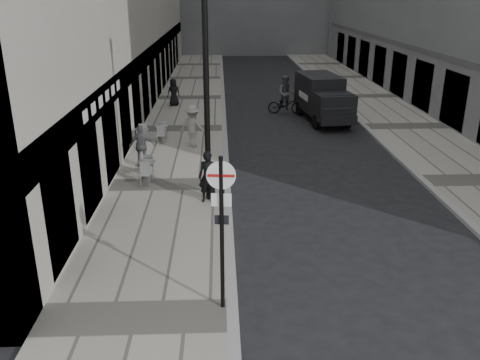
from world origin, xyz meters
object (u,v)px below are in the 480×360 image
object	(u,v)px
walking_man	(208,177)
panel_van	(322,96)
lamppost	(206,79)
cyclist	(286,99)
sign_post	(222,214)

from	to	relation	value
walking_man	panel_van	distance (m)	12.42
walking_man	lamppost	bearing A→B (deg)	95.57
walking_man	panel_van	world-z (taller)	panel_van
panel_van	cyclist	size ratio (longest dim) A/B	2.41
walking_man	cyclist	world-z (taller)	cyclist
walking_man	sign_post	bearing A→B (deg)	-80.07
lamppost	cyclist	world-z (taller)	lamppost
sign_post	panel_van	bearing A→B (deg)	78.00
cyclist	walking_man	bearing A→B (deg)	-100.53
walking_man	lamppost	world-z (taller)	lamppost
walking_man	cyclist	xyz separation A→B (m)	(4.04, 12.67, -0.13)
sign_post	lamppost	bearing A→B (deg)	99.35
panel_van	walking_man	bearing A→B (deg)	-124.27
sign_post	panel_van	xyz separation A→B (m)	(5.32, 16.77, -0.97)
sign_post	cyclist	world-z (taller)	sign_post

